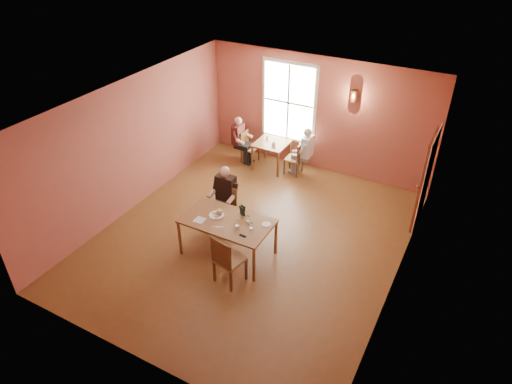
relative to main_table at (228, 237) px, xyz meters
The scene contains 30 objects.
ground 0.80m from the main_table, 75.17° to the left, with size 6.00×7.00×0.01m, color brown.
wall_back 4.31m from the main_table, 87.58° to the left, with size 6.00×0.04×3.00m, color brown.
wall_front 3.04m from the main_table, 86.45° to the right, with size 6.00×0.04×3.00m, color brown.
wall_left 3.10m from the main_table, 166.75° to the left, with size 0.04×7.00×3.00m, color brown.
wall_right 3.42m from the main_table, 11.82° to the left, with size 0.04×7.00×3.00m, color brown.
ceiling 2.68m from the main_table, 75.17° to the left, with size 6.00×7.00×0.04m, color white.
window 4.36m from the main_table, 98.62° to the left, with size 1.36×0.10×1.96m, color white.
door 4.35m from the main_table, 43.58° to the left, with size 0.12×1.04×2.10m, color maroon.
wall_sconce 4.57m from the main_table, 75.17° to the left, with size 0.16×0.16×0.28m, color brown.
main_table is the anchor object (origin of this frame).
chair_diner_main 0.82m from the main_table, 127.57° to the left, with size 0.44×0.44×0.98m, color brown, non-canonical shape.
diner_main 0.84m from the main_table, 128.88° to the left, with size 0.54×0.54×1.36m, color black, non-canonical shape.
chair_empty 0.79m from the main_table, 55.70° to the right, with size 0.47×0.47×1.06m, color #543112, non-canonical shape.
plate_food 0.51m from the main_table, behind, with size 0.30×0.30×0.04m, color white.
sandwich 0.52m from the main_table, 160.36° to the left, with size 0.09×0.09×0.11m, color tan.
goblet_a 0.67m from the main_table, 12.87° to the left, with size 0.08×0.08×0.20m, color white, non-canonical shape.
goblet_b 0.79m from the main_table, ahead, with size 0.08×0.08×0.20m, color white, non-canonical shape.
goblet_c 0.63m from the main_table, 24.41° to the right, with size 0.09×0.09×0.21m, color white, non-canonical shape.
menu_stand 0.63m from the main_table, 59.67° to the left, with size 0.13×0.06×0.21m, color black.
knife 0.50m from the main_table, 98.35° to the right, with size 0.22×0.02×0.00m, color silver.
napkin 0.68m from the main_table, 152.54° to the right, with size 0.20×0.20×0.01m, color white.
side_plate 0.88m from the main_table, 18.04° to the left, with size 0.18×0.18×0.01m, color silver.
sunglasses 0.72m from the main_table, 28.62° to the right, with size 0.14×0.04×0.02m, color black.
second_table 3.69m from the main_table, 103.01° to the left, with size 0.83×0.83×0.73m, color brown, non-canonical shape.
chair_diner_white 3.60m from the main_table, 92.87° to the left, with size 0.39×0.39×0.89m, color brown, non-canonical shape.
diner_white 3.60m from the main_table, 92.40° to the left, with size 0.51×0.51×1.26m, color silver, non-canonical shape.
chair_diner_maroon 3.89m from the main_table, 112.39° to the left, with size 0.39×0.39×0.87m, color brown, non-canonical shape.
diner_maroon 3.90m from the main_table, 112.80° to the left, with size 0.50×0.50×1.24m, color #57121E, non-canonical shape.
cup_a 3.55m from the main_table, 101.46° to the left, with size 0.12×0.12×0.09m, color silver.
cup_b 3.87m from the main_table, 105.39° to the left, with size 0.09×0.09×0.08m, color white.
Camera 1 is at (3.72, -6.70, 6.11)m, focal length 32.00 mm.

